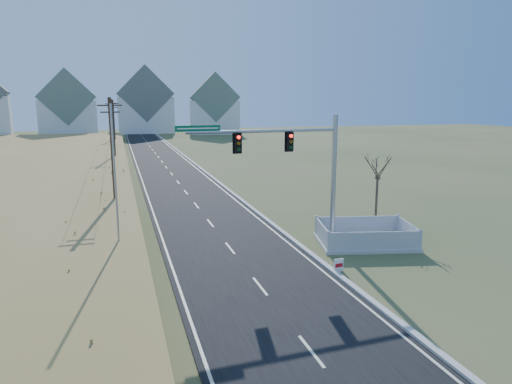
# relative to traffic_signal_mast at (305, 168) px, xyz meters

# --- Properties ---
(ground) EXTENTS (260.00, 260.00, 0.00)m
(ground) POSITION_rel_traffic_signal_mast_xyz_m (-4.58, -3.53, -4.80)
(ground) COLOR #3B4C25
(ground) RESTS_ON ground
(road) EXTENTS (8.00, 180.00, 0.06)m
(road) POSITION_rel_traffic_signal_mast_xyz_m (-4.58, 46.47, -4.77)
(road) COLOR black
(road) RESTS_ON ground
(curb) EXTENTS (0.30, 180.00, 0.18)m
(curb) POSITION_rel_traffic_signal_mast_xyz_m (-0.43, 46.47, -4.71)
(curb) COLOR #B2AFA8
(curb) RESTS_ON ground
(utility_pole_near) EXTENTS (1.80, 0.26, 9.00)m
(utility_pole_near) POSITION_rel_traffic_signal_mast_xyz_m (-11.08, 11.47, -0.11)
(utility_pole_near) COLOR #422D1E
(utility_pole_near) RESTS_ON ground
(utility_pole_mid) EXTENTS (1.80, 0.26, 9.00)m
(utility_pole_mid) POSITION_rel_traffic_signal_mast_xyz_m (-11.08, 41.47, -0.11)
(utility_pole_mid) COLOR #422D1E
(utility_pole_mid) RESTS_ON ground
(utility_pole_far) EXTENTS (1.80, 0.26, 9.00)m
(utility_pole_far) POSITION_rel_traffic_signal_mast_xyz_m (-11.08, 71.47, -0.11)
(utility_pole_far) COLOR #422D1E
(utility_pole_far) RESTS_ON ground
(condo_nnw) EXTENTS (14.93, 11.17, 17.03)m
(condo_nnw) POSITION_rel_traffic_signal_mast_xyz_m (-22.58, 104.47, 2.14)
(condo_nnw) COLOR white
(condo_nnw) RESTS_ON ground
(condo_n) EXTENTS (15.27, 10.20, 18.54)m
(condo_n) POSITION_rel_traffic_signal_mast_xyz_m (-2.58, 108.47, 2.81)
(condo_n) COLOR white
(condo_n) RESTS_ON ground
(condo_ne) EXTENTS (14.12, 10.51, 16.52)m
(condo_ne) POSITION_rel_traffic_signal_mast_xyz_m (15.42, 100.47, 2.04)
(condo_ne) COLOR white
(condo_ne) RESTS_ON ground
(traffic_signal_mast) EXTENTS (9.96, 0.74, 7.92)m
(traffic_signal_mast) POSITION_rel_traffic_signal_mast_xyz_m (0.00, 0.00, 0.00)
(traffic_signal_mast) COLOR #9EA0A5
(traffic_signal_mast) RESTS_ON ground
(fence_enclosure) EXTENTS (6.47, 5.12, 1.30)m
(fence_enclosure) POSITION_rel_traffic_signal_mast_xyz_m (3.68, -0.98, -4.53)
(fence_enclosure) COLOR #B7B5AD
(fence_enclosure) RESTS_ON ground
(open_sign) EXTENTS (0.55, 0.12, 0.68)m
(open_sign) POSITION_rel_traffic_signal_mast_xyz_m (-0.08, -4.79, -4.43)
(open_sign) COLOR white
(open_sign) RESTS_ON ground
(flagpole) EXTENTS (0.39, 0.39, 8.58)m
(flagpole) POSITION_rel_traffic_signal_mast_xyz_m (-10.90, -0.11, -1.37)
(flagpole) COLOR #B7B5AD
(flagpole) RESTS_ON ground
(bare_tree) EXTENTS (2.03, 2.03, 5.37)m
(bare_tree) POSITION_rel_traffic_signal_mast_xyz_m (6.47, 2.44, -0.47)
(bare_tree) COLOR #4C3F33
(bare_tree) RESTS_ON ground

